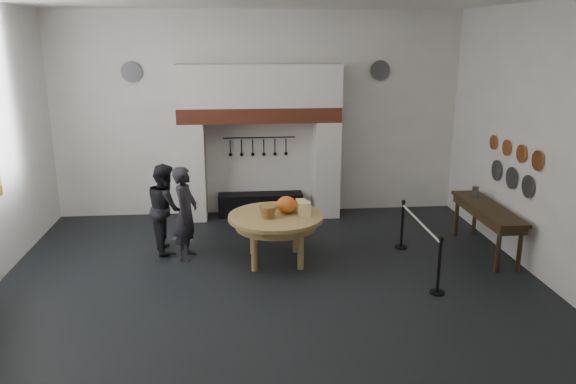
{
  "coord_description": "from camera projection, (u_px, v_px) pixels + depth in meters",
  "views": [
    {
      "loc": [
        -0.51,
        -8.47,
        3.95
      ],
      "look_at": [
        0.35,
        0.79,
        1.35
      ],
      "focal_mm": 35.0,
      "sensor_mm": 36.0,
      "label": 1
    }
  ],
  "objects": [
    {
      "name": "floor",
      "position": [
        271.0,
        284.0,
        9.23
      ],
      "size": [
        9.0,
        8.0,
        0.02
      ],
      "primitive_type": "cube",
      "color": "black",
      "rests_on": "ground"
    },
    {
      "name": "wall_back",
      "position": [
        259.0,
        115.0,
        12.46
      ],
      "size": [
        9.0,
        0.02,
        4.5
      ],
      "primitive_type": "cube",
      "color": "white",
      "rests_on": "floor"
    },
    {
      "name": "wall_front",
      "position": [
        299.0,
        242.0,
        4.79
      ],
      "size": [
        9.0,
        0.02,
        4.5
      ],
      "primitive_type": "cube",
      "color": "white",
      "rests_on": "floor"
    },
    {
      "name": "wall_right",
      "position": [
        549.0,
        145.0,
        9.03
      ],
      "size": [
        0.02,
        8.0,
        4.5
      ],
      "primitive_type": "cube",
      "color": "white",
      "rests_on": "floor"
    },
    {
      "name": "chimney_pier_left",
      "position": [
        193.0,
        171.0,
        12.31
      ],
      "size": [
        0.55,
        0.7,
        2.15
      ],
      "primitive_type": "cube",
      "color": "silver",
      "rests_on": "floor"
    },
    {
      "name": "chimney_pier_right",
      "position": [
        326.0,
        168.0,
        12.57
      ],
      "size": [
        0.55,
        0.7,
        2.15
      ],
      "primitive_type": "cube",
      "color": "silver",
      "rests_on": "floor"
    },
    {
      "name": "hearth_brick_band",
      "position": [
        259.0,
        114.0,
        12.11
      ],
      "size": [
        3.5,
        0.72,
        0.32
      ],
      "primitive_type": "cube",
      "color": "#9E442B",
      "rests_on": "chimney_pier_left"
    },
    {
      "name": "chimney_hood",
      "position": [
        259.0,
        85.0,
        11.94
      ],
      "size": [
        3.5,
        0.7,
        0.9
      ],
      "primitive_type": "cube",
      "color": "silver",
      "rests_on": "hearth_brick_band"
    },
    {
      "name": "iron_range",
      "position": [
        261.0,
        204.0,
        12.73
      ],
      "size": [
        1.9,
        0.45,
        0.5
      ],
      "primitive_type": "cube",
      "color": "black",
      "rests_on": "floor"
    },
    {
      "name": "utensil_rail",
      "position": [
        259.0,
        138.0,
        12.52
      ],
      "size": [
        1.6,
        0.02,
        0.02
      ],
      "primitive_type": "cylinder",
      "rotation": [
        0.0,
        1.57,
        0.0
      ],
      "color": "black",
      "rests_on": "wall_back"
    },
    {
      "name": "work_table",
      "position": [
        276.0,
        217.0,
        9.96
      ],
      "size": [
        1.81,
        1.81,
        0.07
      ],
      "primitive_type": "cylinder",
      "rotation": [
        0.0,
        0.0,
        0.07
      ],
      "color": "#A78B4E",
      "rests_on": "floor"
    },
    {
      "name": "pumpkin",
      "position": [
        286.0,
        205.0,
        10.03
      ],
      "size": [
        0.36,
        0.36,
        0.31
      ],
      "primitive_type": "ellipsoid",
      "color": "orange",
      "rests_on": "work_table"
    },
    {
      "name": "cheese_block_big",
      "position": [
        304.0,
        209.0,
        9.92
      ],
      "size": [
        0.22,
        0.22,
        0.24
      ],
      "primitive_type": "cube",
      "color": "#EFDD8F",
      "rests_on": "work_table"
    },
    {
      "name": "cheese_block_small",
      "position": [
        301.0,
        205.0,
        10.21
      ],
      "size": [
        0.18,
        0.18,
        0.2
      ],
      "primitive_type": "cube",
      "color": "#E0D886",
      "rests_on": "work_table"
    },
    {
      "name": "wicker_basket",
      "position": [
        268.0,
        212.0,
        9.77
      ],
      "size": [
        0.34,
        0.34,
        0.22
      ],
      "primitive_type": "cone",
      "rotation": [
        3.14,
        0.0,
        0.07
      ],
      "color": "olive",
      "rests_on": "work_table"
    },
    {
      "name": "bread_loaf",
      "position": [
        269.0,
        206.0,
        10.26
      ],
      "size": [
        0.31,
        0.18,
        0.13
      ],
      "primitive_type": "ellipsoid",
      "color": "#AC853D",
      "rests_on": "work_table"
    },
    {
      "name": "visitor_near",
      "position": [
        186.0,
        213.0,
        10.12
      ],
      "size": [
        0.54,
        0.7,
        1.71
      ],
      "primitive_type": "imported",
      "rotation": [
        0.0,
        0.0,
        1.34
      ],
      "color": "black",
      "rests_on": "floor"
    },
    {
      "name": "visitor_far",
      "position": [
        166.0,
        208.0,
        10.48
      ],
      "size": [
        0.83,
        0.96,
        1.68
      ],
      "primitive_type": "imported",
      "rotation": [
        0.0,
        0.0,
        1.84
      ],
      "color": "black",
      "rests_on": "floor"
    },
    {
      "name": "side_table",
      "position": [
        488.0,
        208.0,
        10.39
      ],
      "size": [
        0.55,
        2.2,
        0.06
      ],
      "primitive_type": "cube",
      "color": "#362713",
      "rests_on": "floor"
    },
    {
      "name": "pewter_jug",
      "position": [
        475.0,
        192.0,
        10.92
      ],
      "size": [
        0.12,
        0.12,
        0.22
      ],
      "primitive_type": "cylinder",
      "color": "#505156",
      "rests_on": "side_table"
    },
    {
      "name": "copper_pan_a",
      "position": [
        538.0,
        160.0,
        9.3
      ],
      "size": [
        0.03,
        0.34,
        0.34
      ],
      "primitive_type": "cylinder",
      "rotation": [
        0.0,
        1.57,
        0.0
      ],
      "color": "#C6662D",
      "rests_on": "wall_right"
    },
    {
      "name": "copper_pan_b",
      "position": [
        521.0,
        154.0,
        9.82
      ],
      "size": [
        0.03,
        0.32,
        0.32
      ],
      "primitive_type": "cylinder",
      "rotation": [
        0.0,
        1.57,
        0.0
      ],
      "color": "#C6662D",
      "rests_on": "wall_right"
    },
    {
      "name": "copper_pan_c",
      "position": [
        507.0,
        148.0,
        10.35
      ],
      "size": [
        0.03,
        0.3,
        0.3
      ],
      "primitive_type": "cylinder",
      "rotation": [
        0.0,
        1.57,
        0.0
      ],
      "color": "#C6662D",
      "rests_on": "wall_right"
    },
    {
      "name": "copper_pan_d",
      "position": [
        493.0,
        142.0,
        10.88
      ],
      "size": [
        0.03,
        0.28,
        0.28
      ],
      "primitive_type": "cylinder",
      "rotation": [
        0.0,
        1.57,
        0.0
      ],
      "color": "#C6662D",
      "rests_on": "wall_right"
    },
    {
      "name": "pewter_plate_left",
      "position": [
        528.0,
        186.0,
        9.62
      ],
      "size": [
        0.03,
        0.4,
        0.4
      ],
      "primitive_type": "cylinder",
      "rotation": [
        0.0,
        1.57,
        0.0
      ],
      "color": "#4C4C51",
      "rests_on": "wall_right"
    },
    {
      "name": "pewter_plate_mid",
      "position": [
        511.0,
        178.0,
        10.2
      ],
      "size": [
        0.03,
        0.4,
        0.4
      ],
      "primitive_type": "cylinder",
      "rotation": [
        0.0,
        1.57,
        0.0
      ],
      "color": "#4C4C51",
      "rests_on": "wall_right"
    },
    {
      "name": "pewter_plate_right",
      "position": [
        497.0,
        170.0,
        10.77
      ],
      "size": [
        0.03,
        0.4,
        0.4
      ],
      "primitive_type": "cylinder",
      "rotation": [
        0.0,
        1.57,
        0.0
      ],
      "color": "#4C4C51",
      "rests_on": "wall_right"
    },
    {
      "name": "pewter_plate_back_left",
      "position": [
        131.0,
        72.0,
        11.92
      ],
      "size": [
        0.44,
        0.03,
        0.44
      ],
      "primitive_type": "cylinder",
      "rotation": [
        1.57,
        0.0,
        0.0
      ],
      "color": "#4C4C51",
      "rests_on": "wall_back"
    },
    {
      "name": "pewter_plate_back_right",
      "position": [
        380.0,
        70.0,
        12.41
      ],
      "size": [
        0.44,
        0.03,
        0.44
      ],
      "primitive_type": "cylinder",
      "rotation": [
        1.57,
        0.0,
        0.0
      ],
      "color": "#4C4C51",
      "rests_on": "wall_back"
    },
    {
      "name": "barrier_post_near",
      "position": [
        439.0,
        267.0,
        8.79
      ],
      "size": [
        0.05,
        0.05,
        0.9
      ],
      "primitive_type": "cylinder",
      "color": "black",
      "rests_on": "floor"
    },
    {
      "name": "barrier_post_far",
      "position": [
        402.0,
        226.0,
        10.7
      ],
      "size": [
        0.05,
        0.05,
        0.9
      ],
      "primitive_type": "cylinder",
      "color": "black",
      "rests_on": "floor"
    },
    {
      "name": "barrier_rope",
      "position": [
        420.0,
        222.0,
        9.64
      ],
      "size": [
        0.04,
        2.0,
        0.04
      ],
      "primitive_type": "cylinder",
      "rotation": [
        1.57,
        0.0,
        0.0
      ],
      "color": "silver",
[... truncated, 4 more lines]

